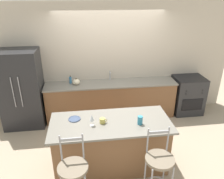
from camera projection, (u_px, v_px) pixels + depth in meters
name	position (u px, v px, depth m)	size (l,w,h in m)	color
ground_plane	(113.00, 123.00, 5.21)	(18.00, 18.00, 0.00)	tan
wall_back	(109.00, 61.00, 5.23)	(6.00, 0.07, 2.70)	beige
back_counter	(111.00, 100.00, 5.33)	(3.10, 0.62, 0.90)	brown
sink_faucet	(110.00, 74.00, 5.26)	(0.02, 0.13, 0.22)	#ADAFB5
kitchen_island	(111.00, 144.00, 3.77)	(1.99, 0.88, 0.91)	brown
refrigerator	(22.00, 89.00, 4.85)	(0.89, 0.71, 1.77)	#232326
oven_range	(187.00, 95.00, 5.53)	(0.72, 0.63, 0.95)	#28282B
bar_stool_near	(73.00, 173.00, 2.98)	(0.42, 0.42, 1.13)	#99999E
bar_stool_far	(159.00, 165.00, 3.13)	(0.42, 0.42, 1.13)	#99999E
dinner_plate	(74.00, 119.00, 3.66)	(0.20, 0.20, 0.02)	#425170
wine_glass	(92.00, 118.00, 3.43)	(0.07, 0.07, 0.20)	white
coffee_mug	(103.00, 121.00, 3.54)	(0.12, 0.09, 0.09)	#C1B251
tumbler_cup	(140.00, 120.00, 3.50)	(0.08, 0.08, 0.14)	teal
pumpkin_decoration	(76.00, 82.00, 5.02)	(0.17, 0.17, 0.15)	beige
soap_bottle	(70.00, 80.00, 5.08)	(0.06, 0.06, 0.19)	teal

